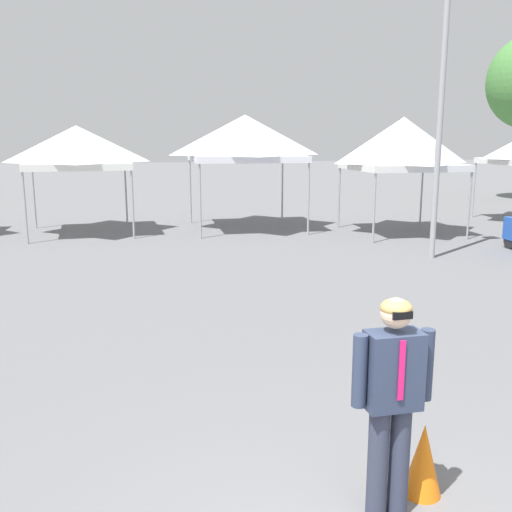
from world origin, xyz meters
name	(u,v)px	position (x,y,z in m)	size (l,w,h in m)	color
canopy_tent_left_of_center	(77,147)	(-3.03, 15.76, 2.66)	(3.31, 3.31, 3.31)	#9E9EA3
canopy_tent_behind_left	(245,138)	(2.17, 15.61, 2.93)	(3.54, 3.54, 3.66)	#9E9EA3
canopy_tent_behind_right	(403,144)	(6.70, 13.66, 2.77)	(3.16, 3.16, 3.57)	#9E9EA3
person_foreground	(392,393)	(0.35, 0.91, 1.03)	(0.65, 0.26, 1.78)	#33384C
light_pole_near_lift	(444,62)	(5.77, 9.94, 4.67)	(0.36, 0.36, 8.22)	#9E9EA3
traffic_cone_lot_center	(423,460)	(0.76, 1.11, 0.31)	(0.32, 0.32, 0.63)	orange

